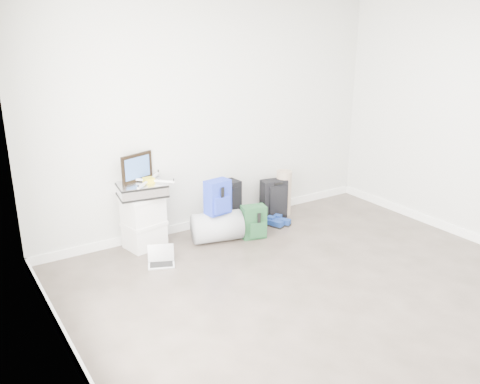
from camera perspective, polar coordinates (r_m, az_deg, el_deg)
ground at (r=4.63m, az=13.13°, el=-13.27°), size 5.00×5.00×0.00m
room_envelope at (r=4.02m, az=14.75°, el=8.21°), size 4.52×5.02×2.71m
boxes_stack at (r=5.73m, az=-10.75°, el=-3.26°), size 0.48×0.42×0.60m
briefcase at (r=5.60m, az=-10.98°, el=0.27°), size 0.55×0.44×0.14m
painting at (r=5.63m, az=-11.49°, el=2.72°), size 0.40×0.16×0.31m
drone at (r=5.58m, az=-10.20°, el=1.32°), size 0.43×0.43×0.05m
duffel_bag at (r=5.83m, az=-2.58°, el=-3.91°), size 0.63×0.47×0.35m
blue_backpack at (r=5.68m, az=-2.48°, el=-0.64°), size 0.30×0.23×0.39m
large_suitcase at (r=6.21m, az=-1.65°, el=-1.37°), size 0.38×0.27×0.56m
green_backpack at (r=5.91m, az=1.58°, el=-3.45°), size 0.31×0.26×0.39m
carry_on at (r=6.50m, az=3.83°, el=-0.78°), size 0.35×0.26×0.50m
shoes at (r=6.32m, az=4.25°, el=-3.44°), size 0.29×0.26×0.08m
rolled_rug at (r=6.59m, az=4.93°, el=-0.11°), size 0.19×0.19×0.59m
laptop at (r=5.40m, az=-8.84°, el=-7.53°), size 0.33×0.29×0.19m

